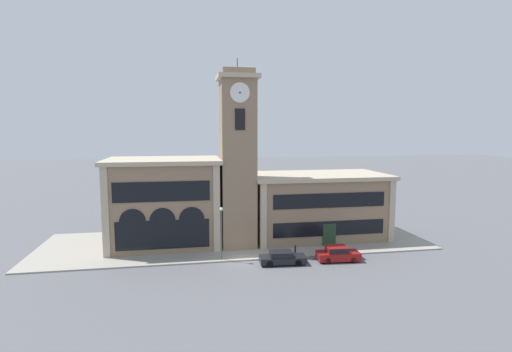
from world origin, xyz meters
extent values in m
plane|color=#56565B|center=(0.00, 0.00, 0.00)|extent=(300.00, 300.00, 0.00)
cube|color=gray|center=(0.00, 6.94, 0.07)|extent=(43.53, 13.88, 0.15)
cube|color=#897056|center=(0.00, 5.09, 9.15)|extent=(3.70, 3.70, 18.29)
cube|color=tan|center=(0.00, 5.09, 18.52)|extent=(4.40, 4.40, 0.45)
cube|color=#897056|center=(0.00, 5.09, 19.04)|extent=(3.40, 3.40, 0.60)
cylinder|color=#4C4C51|center=(0.00, 5.09, 19.94)|extent=(0.10, 0.10, 1.20)
cylinder|color=silver|center=(0.00, 3.19, 16.77)|extent=(2.04, 0.10, 2.04)
cylinder|color=black|center=(0.00, 3.12, 16.77)|extent=(0.16, 0.04, 0.16)
cylinder|color=silver|center=(1.90, 5.09, 16.77)|extent=(0.10, 2.04, 2.04)
cylinder|color=black|center=(1.97, 5.09, 16.77)|extent=(0.04, 0.16, 0.16)
cube|color=black|center=(0.00, 3.20, 14.05)|extent=(1.04, 0.10, 2.20)
cube|color=#897056|center=(-8.07, 7.56, 4.67)|extent=(11.84, 8.64, 9.33)
cube|color=tan|center=(-8.07, 7.56, 9.56)|extent=(12.54, 9.34, 0.45)
cube|color=tan|center=(-13.64, 3.18, 4.67)|extent=(0.70, 0.16, 9.33)
cube|color=tan|center=(-2.50, 3.18, 4.67)|extent=(0.70, 0.16, 9.33)
cube|color=black|center=(-8.07, 3.20, 6.72)|extent=(9.71, 0.10, 2.05)
cube|color=black|center=(-8.07, 3.20, 2.24)|extent=(9.47, 0.10, 2.99)
cylinder|color=black|center=(-11.03, 3.19, 3.73)|extent=(2.60, 0.06, 2.60)
cylinder|color=black|center=(-8.07, 3.19, 3.73)|extent=(2.60, 0.06, 2.60)
cylinder|color=black|center=(-5.11, 3.19, 3.73)|extent=(2.60, 0.06, 2.60)
cube|color=#897056|center=(9.96, 7.56, 3.64)|extent=(15.62, 8.64, 7.28)
cube|color=tan|center=(9.96, 7.56, 7.51)|extent=(16.32, 9.34, 0.45)
cube|color=tan|center=(2.50, 3.18, 3.64)|extent=(0.70, 0.16, 7.28)
cube|color=tan|center=(17.41, 3.18, 3.64)|extent=(0.70, 0.16, 7.28)
cube|color=black|center=(9.96, 3.20, 5.24)|extent=(12.80, 0.10, 1.60)
cube|color=#1E3823|center=(9.96, 3.19, 1.31)|extent=(1.50, 0.12, 2.62)
cube|color=black|center=(9.96, 3.20, 2.10)|extent=(12.80, 0.10, 1.63)
cube|color=black|center=(3.46, -1.47, 0.49)|extent=(4.56, 2.08, 0.60)
cube|color=black|center=(3.29, -1.46, 1.04)|extent=(2.24, 1.75, 0.50)
cube|color=black|center=(3.29, -1.46, 1.04)|extent=(2.16, 1.78, 0.38)
cylinder|color=black|center=(4.89, -0.78, 0.34)|extent=(0.68, 0.27, 0.67)
cylinder|color=black|center=(4.79, -2.35, 0.34)|extent=(0.68, 0.27, 0.67)
cylinder|color=black|center=(2.14, -0.60, 0.34)|extent=(0.68, 0.27, 0.67)
cylinder|color=black|center=(2.03, -2.16, 0.34)|extent=(0.68, 0.27, 0.67)
cube|color=maroon|center=(9.14, -1.47, 0.53)|extent=(4.30, 2.15, 0.73)
cube|color=maroon|center=(8.97, -1.46, 1.18)|extent=(2.12, 1.81, 0.57)
cube|color=black|center=(8.97, -1.46, 1.18)|extent=(2.04, 1.85, 0.43)
cylinder|color=black|center=(10.48, -0.74, 0.30)|extent=(0.62, 0.26, 0.60)
cylinder|color=black|center=(10.37, -2.38, 0.30)|extent=(0.62, 0.26, 0.60)
cylinder|color=black|center=(7.90, -0.56, 0.30)|extent=(0.62, 0.26, 0.60)
cylinder|color=black|center=(7.79, -2.21, 0.30)|extent=(0.62, 0.26, 0.60)
cylinder|color=#4C4C51|center=(-2.28, 0.49, 2.60)|extent=(0.12, 0.12, 4.91)
sphere|color=silver|center=(-2.28, 0.49, 5.24)|extent=(0.36, 0.36, 0.36)
cylinder|color=black|center=(5.28, 0.51, 0.60)|extent=(0.18, 0.18, 0.90)
sphere|color=black|center=(5.28, 0.51, 1.13)|extent=(0.16, 0.16, 0.16)
camera|label=1|loc=(-5.76, -37.92, 12.93)|focal=28.00mm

